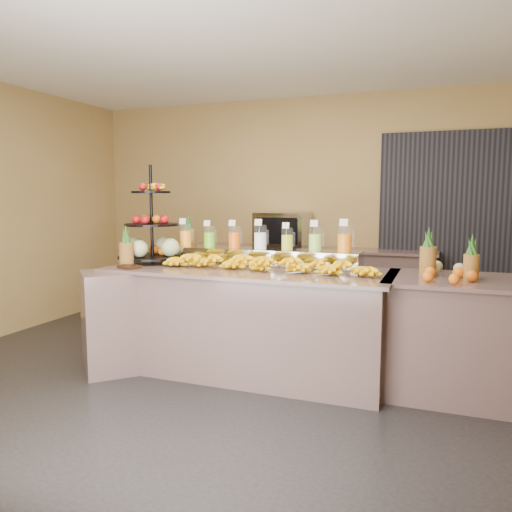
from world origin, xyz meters
The scene contains 20 objects.
ground centered at (0.00, 0.00, 0.00)m, with size 6.00×6.00×0.00m, color black.
room_envelope centered at (0.19, 0.79, 1.88)m, with size 6.04×5.02×2.82m.
buffet_counter centered at (-0.12, 0.26, 0.47)m, with size 2.75×1.25×0.93m.
right_counter centered at (1.70, 0.40, 0.47)m, with size 1.08×0.88×0.93m.
back_ledge centered at (0.00, 2.25, 0.47)m, with size 3.10×0.55×0.93m.
pitcher_tray centered at (0.01, 0.58, 1.01)m, with size 1.85×0.30×0.15m, color gray.
juice_pitcher_orange_a centered at (-0.77, 0.58, 1.17)m, with size 0.12×0.12×0.28m.
juice_pitcher_green centered at (-0.51, 0.58, 1.17)m, with size 0.11×0.11×0.27m.
juice_pitcher_orange_b centered at (-0.25, 0.58, 1.17)m, with size 0.11×0.12×0.27m.
juice_pitcher_milk centered at (0.01, 0.58, 1.18)m, with size 0.12×0.12×0.29m.
juice_pitcher_lemon centered at (0.27, 0.58, 1.17)m, with size 0.11×0.11×0.26m.
juice_pitcher_lime centered at (0.53, 0.58, 1.18)m, with size 0.12×0.12×0.29m.
juice_pitcher_orange_c centered at (0.79, 0.58, 1.18)m, with size 0.12×0.13×0.30m.
banana_heap centered at (0.18, 0.29, 1.01)m, with size 2.03×0.18×0.17m.
fruit_stand centered at (-1.00, 0.40, 1.17)m, with size 0.77×0.77×0.93m.
condiment_caddy centered at (-0.99, -0.05, 0.94)m, with size 0.18×0.14×0.03m, color black.
pineapple_left_a centered at (-1.09, 0.05, 1.07)m, with size 0.13×0.13×0.38m.
pineapple_left_b centered at (-0.86, 0.79, 1.10)m, with size 0.16×0.16×0.45m.
right_fruit_pile centered at (1.62, 0.34, 1.00)m, with size 0.44×0.42×0.23m.
oven_warmer centered at (-0.31, 2.25, 1.14)m, with size 0.64×0.45×0.43m, color gray.
Camera 1 is at (1.59, -3.72, 1.56)m, focal length 35.00 mm.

